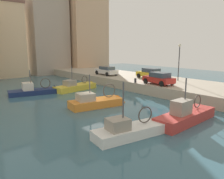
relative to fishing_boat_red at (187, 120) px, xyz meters
name	(u,v)px	position (x,y,z in m)	size (l,w,h in m)	color
water_surface	(98,104)	(-2.29, 8.53, -0.13)	(80.00, 80.00, 0.00)	#386070
quay_wall	(168,86)	(9.21, 8.53, 0.47)	(9.00, 56.00, 1.20)	#ADA08C
fishing_boat_red	(187,120)	(0.00, 0.00, 0.00)	(6.96, 1.98, 4.21)	#BC3833
fishing_boat_yellow	(78,89)	(0.19, 16.49, -0.04)	(6.83, 2.84, 4.01)	gold
fishing_boat_orange	(99,105)	(-2.55, 7.92, -0.01)	(6.12, 2.80, 3.98)	orange
fishing_boat_white	(133,134)	(-5.21, 0.70, -0.02)	(5.65, 2.43, 4.30)	white
fishing_boat_navy	(37,93)	(-5.01, 17.37, -0.01)	(6.50, 3.08, 3.80)	navy
parked_car_white	(106,71)	(7.03, 18.93, 1.78)	(2.10, 4.38, 1.36)	silver
parked_car_red	(159,78)	(6.27, 7.80, 1.81)	(2.22, 3.99, 1.45)	red
parked_car_yellow	(150,73)	(9.42, 11.86, 1.81)	(2.10, 4.09, 1.45)	gold
mooring_bollard_mid	(135,80)	(5.06, 10.53, 1.34)	(0.28, 0.28, 0.55)	#2D2D33
quay_streetlamp	(179,56)	(10.71, 8.12, 4.32)	(0.36, 0.36, 4.83)	#38383D
waterfront_building_west	(84,24)	(13.41, 35.01, 10.56)	(8.80, 7.57, 21.36)	tan
waterfront_building_central	(47,29)	(5.02, 36.26, 9.19)	(7.78, 6.32, 18.61)	#A39384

